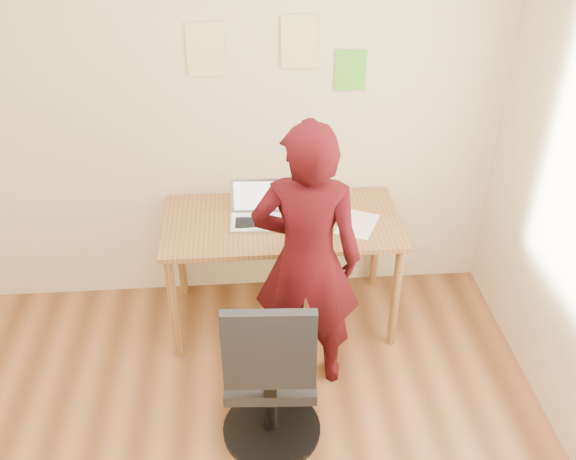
{
  "coord_description": "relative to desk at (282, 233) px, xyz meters",
  "views": [
    {
      "loc": [
        0.16,
        -1.82,
        2.76
      ],
      "look_at": [
        0.38,
        0.95,
        0.95
      ],
      "focal_mm": 40.0,
      "sensor_mm": 36.0,
      "label": 1
    }
  ],
  "objects": [
    {
      "name": "phone",
      "position": [
        0.2,
        -0.21,
        0.09
      ],
      "size": [
        0.11,
        0.15,
        0.01
      ],
      "rotation": [
        0.0,
        0.0,
        0.32
      ],
      "color": "black",
      "rests_on": "desk"
    },
    {
      "name": "room",
      "position": [
        -0.37,
        -1.38,
        0.7
      ],
      "size": [
        3.58,
        3.58,
        2.78
      ],
      "color": "brown",
      "rests_on": "ground"
    },
    {
      "name": "wall_note_right",
      "position": [
        0.43,
        0.36,
        0.86
      ],
      "size": [
        0.18,
        0.0,
        0.24
      ],
      "primitive_type": "cube",
      "color": "#57C92D",
      "rests_on": "room"
    },
    {
      "name": "wall_note_mid",
      "position": [
        0.13,
        0.36,
        1.03
      ],
      "size": [
        0.21,
        0.0,
        0.3
      ],
      "primitive_type": "cube",
      "color": "#E2DB87",
      "rests_on": "room"
    },
    {
      "name": "paper_sheet",
      "position": [
        0.44,
        -0.08,
        0.09
      ],
      "size": [
        0.31,
        0.35,
        0.0
      ],
      "primitive_type": "cube",
      "rotation": [
        0.0,
        0.0,
        -0.44
      ],
      "color": "white",
      "rests_on": "desk"
    },
    {
      "name": "desk",
      "position": [
        0.0,
        0.0,
        0.0
      ],
      "size": [
        1.4,
        0.7,
        0.74
      ],
      "color": "olive",
      "rests_on": "ground"
    },
    {
      "name": "office_chair",
      "position": [
        -0.13,
        -0.98,
        -0.23
      ],
      "size": [
        0.52,
        0.52,
        0.99
      ],
      "rotation": [
        0.0,
        0.0,
        -0.06
      ],
      "color": "black",
      "rests_on": "ground"
    },
    {
      "name": "person",
      "position": [
        0.1,
        -0.49,
        0.14
      ],
      "size": [
        0.64,
        0.47,
        1.59
      ],
      "primitive_type": "imported",
      "rotation": [
        0.0,
        0.0,
        2.97
      ],
      "color": "#38070C",
      "rests_on": "ground"
    },
    {
      "name": "wall_note_left",
      "position": [
        -0.4,
        0.36,
        1.0
      ],
      "size": [
        0.21,
        0.0,
        0.3
      ],
      "primitive_type": "cube",
      "color": "#E2DB87",
      "rests_on": "room"
    },
    {
      "name": "laptop",
      "position": [
        -0.15,
        0.03,
        0.14
      ],
      "size": [
        0.31,
        0.28,
        0.21
      ],
      "rotation": [
        0.0,
        0.0,
        -0.06
      ],
      "color": "silver",
      "rests_on": "desk"
    }
  ]
}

